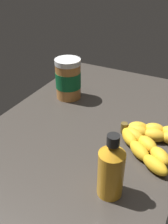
% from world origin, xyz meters
% --- Properties ---
extents(ground_plane, '(0.92, 0.56, 0.04)m').
position_xyz_m(ground_plane, '(0.00, 0.00, -0.02)').
color(ground_plane, '#38332D').
extents(banana_bunch, '(0.20, 0.18, 0.04)m').
position_xyz_m(banana_bunch, '(-0.00, -0.18, 0.02)').
color(banana_bunch, gold).
rests_on(banana_bunch, ground_plane).
extents(peanut_butter_jar, '(0.09, 0.09, 0.14)m').
position_xyz_m(peanut_butter_jar, '(0.14, 0.15, 0.07)').
color(peanut_butter_jar, '#B27238').
rests_on(peanut_butter_jar, ground_plane).
extents(honey_bottle, '(0.06, 0.06, 0.16)m').
position_xyz_m(honey_bottle, '(-0.20, -0.15, 0.07)').
color(honey_bottle, orange).
rests_on(honey_bottle, ground_plane).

